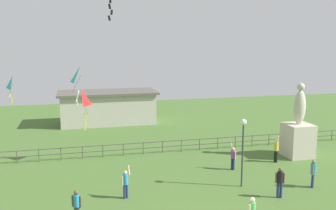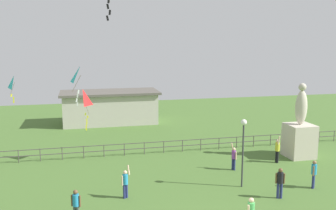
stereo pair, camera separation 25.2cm
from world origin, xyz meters
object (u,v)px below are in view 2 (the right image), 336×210
Objects in this scene: statue_monument at (300,135)px; lamppost at (243,138)px; person_3 at (277,149)px; person_2 at (314,172)px; person_5 at (234,157)px; person_0 at (125,182)px; person_4 at (76,204)px; kite_0 at (14,83)px; kite_4 at (83,100)px; person_1 at (280,181)px; kite_3 at (81,77)px.

statue_monument reaches higher than lamppost.
lamppost is 6.07m from person_3.
lamppost is 4.70m from person_2.
person_5 is (-3.66, -0.76, -0.08)m from person_3.
person_0 is at bearing -161.24° from statue_monument.
person_4 is (-16.32, -6.95, -0.76)m from statue_monument.
person_5 is 1.00× the size of kite_0.
kite_0 reaches higher than person_2.
kite_0 reaches higher than person_3.
person_2 is 15.98m from kite_4.
kite_4 is (0.60, 9.62, 3.57)m from person_4.
lamppost is (-6.66, -4.58, 1.33)m from statue_monument.
kite_4 is (4.48, 0.30, -1.34)m from kite_0.
person_4 is at bearing -139.01° from person_0.
person_2 is 0.92× the size of person_5.
person_4 is at bearing -152.90° from person_5.
person_5 reaches higher than person_2.
kite_0 reaches higher than kite_4.
person_1 is (8.36, -1.98, 0.06)m from person_0.
kite_3 is at bearing 80.25° from person_4.
kite_0 reaches higher than statue_monument.
person_3 is 15.16m from kite_3.
kite_3 reaches higher than statue_monument.
person_0 reaches higher than person_5.
person_1 is at bearing -82.63° from person_5.
person_2 is at bearing 5.07° from person_4.
kite_4 is at bearing 138.26° from person_1.
person_1 is at bearing -13.32° from person_0.
person_3 is 14.33m from kite_4.
person_0 is 1.02× the size of kite_0.
person_0 is (-7.01, -0.07, -2.09)m from lamppost.
kite_4 is at bearing 3.79° from kite_0.
person_2 is 1.03× the size of person_4.
kite_4 is at bearing 156.18° from person_5.
person_0 is 11.13m from person_2.
person_5 reaches higher than person_4.
person_1 is (1.35, -2.04, -2.04)m from lamppost.
person_1 is at bearing -56.63° from lamppost.
kite_4 is at bearing 165.18° from person_3.
person_2 is at bearing -114.34° from statue_monument.
kite_3 is at bearing -164.79° from statue_monument.
statue_monument is 3.04× the size of kite_0.
statue_monument is 8.19m from lamppost.
statue_monument is at bearing 15.43° from person_5.
person_0 is 10.77m from kite_0.
person_1 is 0.95× the size of person_5.
statue_monument is 3.20× the size of person_1.
person_4 is 0.90× the size of person_5.
kite_3 is (-15.87, -4.31, 5.11)m from statue_monument.
person_0 is 1.08× the size of person_1.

